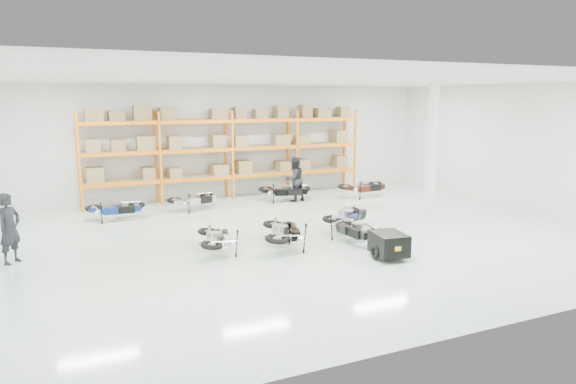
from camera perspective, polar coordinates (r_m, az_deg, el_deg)
name	(u,v)px	position (r m, az deg, el deg)	size (l,w,h in m)	color
room	(298,159)	(14.70, 1.10, 3.63)	(18.00, 18.00, 18.00)	#B9CEBD
pallet_rack	(229,142)	(20.68, -6.58, 5.53)	(11.28, 0.98, 3.62)	orange
structural_column	(431,151)	(17.92, 15.66, 4.46)	(0.25, 0.25, 4.50)	white
moto_blue_centre	(349,212)	(15.79, 6.75, -2.28)	(0.78, 1.75, 1.07)	#071446
moto_silver_left	(217,235)	(13.46, -7.86, -4.71)	(0.72, 1.62, 0.99)	silver
moto_black_far_left	(284,228)	(13.74, -0.47, -4.00)	(0.82, 1.84, 1.12)	black
moto_touring_right	(355,224)	(14.38, 7.48, -3.58)	(0.77, 1.73, 1.06)	black
trailer	(389,244)	(13.13, 11.13, -5.69)	(0.86, 1.59, 0.65)	black
moto_back_a	(116,205)	(17.85, -18.62, -1.41)	(0.73, 1.63, 1.00)	navy
moto_back_b	(194,196)	(18.77, -10.40, -0.49)	(0.72, 1.62, 0.99)	#A2A6AC
moto_back_c	(285,187)	(20.06, -0.32, 0.50)	(0.79, 1.77, 1.08)	black
moto_back_d	(364,184)	(21.09, 8.43, 0.90)	(0.80, 1.79, 1.10)	#47180E
person_left	(10,228)	(14.16, -28.54, -3.58)	(0.63, 0.42, 1.74)	black
person_back	(295,179)	(19.99, 0.74, 1.43)	(0.85, 0.66, 1.75)	black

